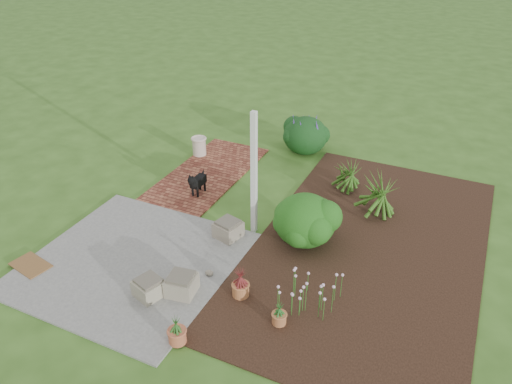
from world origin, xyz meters
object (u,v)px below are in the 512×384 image
at_px(cream_ceramic_urn, 199,146).
at_px(black_dog, 197,181).
at_px(stone_trough_near, 182,285).
at_px(evergreen_shrub, 305,219).

bearing_deg(cream_ceramic_urn, black_dog, -60.37).
height_order(stone_trough_near, cream_ceramic_urn, cream_ceramic_urn).
bearing_deg(cream_ceramic_urn, evergreen_shrub, -32.24).
distance_m(black_dog, cream_ceramic_urn, 1.98).
bearing_deg(evergreen_shrub, black_dog, 167.31).
height_order(black_dog, evergreen_shrub, evergreen_shrub).
distance_m(stone_trough_near, black_dog, 3.17).
relative_size(black_dog, evergreen_shrub, 0.53).
bearing_deg(stone_trough_near, evergreen_shrub, 59.52).
height_order(stone_trough_near, black_dog, black_dog).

